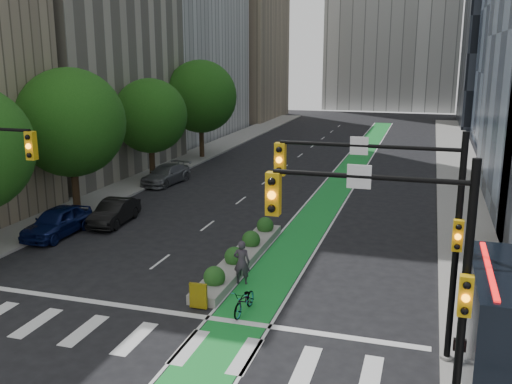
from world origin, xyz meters
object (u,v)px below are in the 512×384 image
Objects in this scene: median_planter at (242,255)px; parked_car_left_mid at (114,212)px; bicycle at (244,301)px; cyclist at (242,262)px; pedestrian_far at (495,266)px; parked_car_left_far at (166,175)px; parked_car_left_near at (57,222)px.

parked_car_left_mid is at bearing 156.96° from median_planter.
median_planter is at bearing 113.67° from bicycle.
cyclist is 0.99× the size of pedestrian_far.
median_planter is at bearing -77.67° from cyclist.
cyclist reaches higher than bicycle.
median_planter is at bearing -46.45° from parked_car_left_far.
parked_car_left_mid reaches higher than median_planter.
median_planter is 17.67m from parked_car_left_far.
bicycle is at bearing -50.50° from parked_car_left_far.
parked_car_left_far is (-12.43, 19.10, 0.22)m from bicycle.
pedestrian_far is (19.87, -4.04, 0.42)m from parked_car_left_mid.
pedestrian_far reaches higher than bicycle.
parked_car_left_near is (-10.70, 0.95, 0.41)m from median_planter.
parked_car_left_near is (-12.47, 5.96, 0.31)m from bicycle.
cyclist is (0.80, -2.39, 0.59)m from median_planter.
parked_car_left_mid is at bearing 144.77° from bicycle.
parked_car_left_near is at bearing 174.92° from median_planter.
median_planter is 2.22× the size of parked_car_left_near.
pedestrian_far is at bearing -1.20° from median_planter.
parked_car_left_mid is at bearing -33.46° from pedestrian_far.
pedestrian_far is at bearing 31.80° from bicycle.
cyclist is 0.42× the size of parked_car_left_near.
parked_car_left_far is (0.04, 13.14, -0.08)m from parked_car_left_near.
parked_car_left_far is at bearing 94.65° from parked_car_left_mid.
pedestrian_far is (10.91, -0.23, 0.74)m from median_planter.
parked_car_left_mid reaches higher than bicycle.
pedestrian_far is at bearing -16.23° from parked_car_left_mid.
median_planter is at bearing -5.11° from parked_car_left_near.
parked_car_left_mid is at bearing -38.61° from cyclist.
cyclist is 0.45× the size of parked_car_left_mid.
parked_car_left_near is at bearing 158.65° from bicycle.
cyclist is at bearing 114.57° from bicycle.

